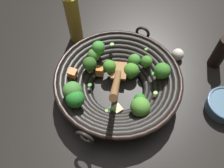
{
  "coord_description": "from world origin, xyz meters",
  "views": [
    {
      "loc": [
        -0.27,
        -0.27,
        0.64
      ],
      "look_at": [
        -0.01,
        0.02,
        0.03
      ],
      "focal_mm": 35.11,
      "sensor_mm": 36.0,
      "label": 1
    }
  ],
  "objects_px": {
    "soy_sauce_bottle": "(221,51)",
    "cooking_oil_bottle": "(73,18)",
    "wok": "(118,81)",
    "garlic_bulb": "(178,55)"
  },
  "relations": [
    {
      "from": "soy_sauce_bottle",
      "to": "cooking_oil_bottle",
      "type": "distance_m",
      "value": 0.53
    },
    {
      "from": "wok",
      "to": "garlic_bulb",
      "type": "xyz_separation_m",
      "value": [
        0.26,
        -0.05,
        -0.04
      ]
    },
    {
      "from": "soy_sauce_bottle",
      "to": "wok",
      "type": "bearing_deg",
      "value": 155.82
    },
    {
      "from": "wok",
      "to": "garlic_bulb",
      "type": "relative_size",
      "value": 9.53
    },
    {
      "from": "soy_sauce_bottle",
      "to": "garlic_bulb",
      "type": "distance_m",
      "value": 0.14
    },
    {
      "from": "soy_sauce_bottle",
      "to": "cooking_oil_bottle",
      "type": "bearing_deg",
      "value": 123.44
    },
    {
      "from": "wok",
      "to": "cooking_oil_bottle",
      "type": "bearing_deg",
      "value": 80.19
    },
    {
      "from": "soy_sauce_bottle",
      "to": "garlic_bulb",
      "type": "relative_size",
      "value": 3.79
    },
    {
      "from": "cooking_oil_bottle",
      "to": "garlic_bulb",
      "type": "distance_m",
      "value": 0.41
    },
    {
      "from": "soy_sauce_bottle",
      "to": "cooking_oil_bottle",
      "type": "xyz_separation_m",
      "value": [
        -0.29,
        0.44,
        0.04
      ]
    }
  ]
}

